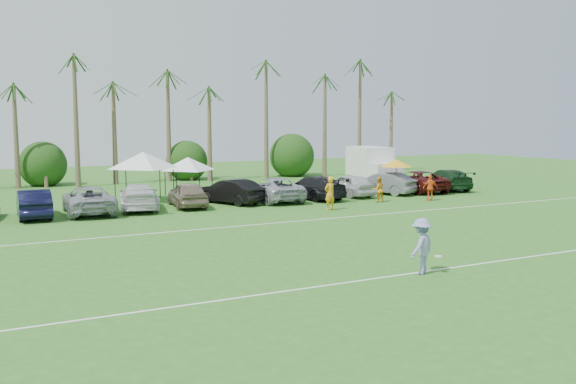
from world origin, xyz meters
name	(u,v)px	position (x,y,z in m)	size (l,w,h in m)	color
ground	(414,293)	(0.00, 0.00, 0.00)	(120.00, 120.00, 0.00)	#2E671F
field_lines	(293,247)	(0.00, 8.00, 0.01)	(80.00, 12.10, 0.01)	white
palm_tree_3	(13,57)	(-8.00, 38.00, 10.06)	(2.40, 2.40, 11.90)	brown
palm_tree_4	(69,92)	(-4.00, 38.00, 7.48)	(2.40, 2.40, 8.90)	brown
palm_tree_5	(120,82)	(0.00, 38.00, 8.35)	(2.40, 2.40, 9.90)	brown
palm_tree_6	(167,73)	(4.00, 38.00, 9.21)	(2.40, 2.40, 10.90)	brown
palm_tree_7	(211,65)	(8.00, 38.00, 10.06)	(2.40, 2.40, 11.90)	brown
palm_tree_8	(263,96)	(13.00, 38.00, 7.48)	(2.40, 2.40, 8.90)	brown
palm_tree_9	(311,87)	(18.00, 38.00, 8.35)	(2.40, 2.40, 9.90)	brown
palm_tree_10	(355,80)	(23.00, 38.00, 9.21)	(2.40, 2.40, 10.90)	brown
palm_tree_11	(388,72)	(27.00, 38.00, 10.06)	(2.40, 2.40, 11.90)	brown
bush_tree_1	(44,164)	(-6.00, 39.00, 1.80)	(4.00, 4.00, 4.00)	brown
bush_tree_2	(187,160)	(6.00, 39.00, 1.80)	(4.00, 4.00, 4.00)	brown
bush_tree_3	(287,157)	(16.00, 39.00, 1.80)	(4.00, 4.00, 4.00)	brown
sideline_player_a	(330,193)	(7.17, 16.75, 1.00)	(0.73, 0.48, 2.00)	orange
sideline_player_b	(378,190)	(11.93, 18.46, 0.82)	(0.79, 0.62, 1.63)	orange
sideline_player_c	(430,188)	(15.37, 17.43, 0.85)	(1.00, 0.41, 1.70)	#F25A1A
box_truck	(373,165)	(17.44, 26.83, 1.67)	(3.31, 6.37, 3.13)	white
canopy_tent_left	(143,152)	(-1.48, 25.87, 3.26)	(4.70, 4.70, 3.80)	black
canopy_tent_right	(188,157)	(2.00, 27.14, 2.75)	(3.96, 3.96, 3.21)	black
market_umbrella	(396,163)	(15.36, 21.11, 2.28)	(2.28, 2.28, 2.54)	black
frisbee_player	(421,246)	(1.76, 1.83, 0.98)	(1.45, 1.18, 1.96)	#898FC3
parked_car_1	(34,203)	(-8.69, 21.80, 0.79)	(1.66, 4.77, 1.57)	black
parked_car_2	(89,200)	(-5.74, 21.92, 0.79)	(2.61, 5.66, 1.57)	#9B9EA7
parked_car_3	(139,197)	(-2.79, 22.16, 0.79)	(2.20, 5.42, 1.57)	silver
parked_car_4	(188,194)	(0.17, 21.99, 0.79)	(1.86, 4.61, 1.57)	gray
parked_car_5	(230,191)	(3.12, 22.24, 0.79)	(1.66, 4.77, 1.57)	black
parked_car_6	(273,189)	(6.07, 22.04, 0.79)	(2.61, 5.66, 1.57)	#A2A4B1
parked_car_7	(314,187)	(9.02, 21.82, 0.79)	(2.20, 5.42, 1.57)	black
parked_car_8	(349,185)	(11.97, 22.01, 0.79)	(1.86, 4.61, 1.57)	silver
parked_car_9	(384,183)	(14.92, 21.97, 0.79)	(1.66, 4.77, 1.57)	gray
parked_car_10	(416,181)	(17.87, 21.99, 0.79)	(2.61, 5.66, 1.57)	#47100F
parked_car_11	(446,179)	(20.82, 22.05, 0.79)	(2.20, 5.42, 1.57)	#133417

